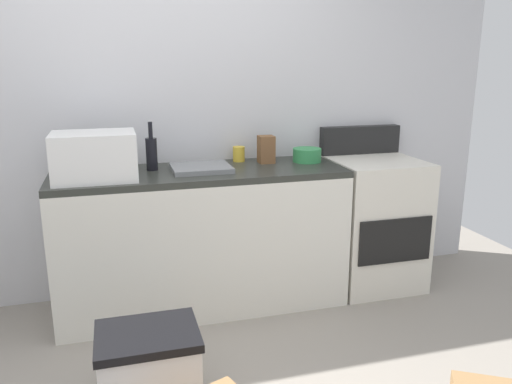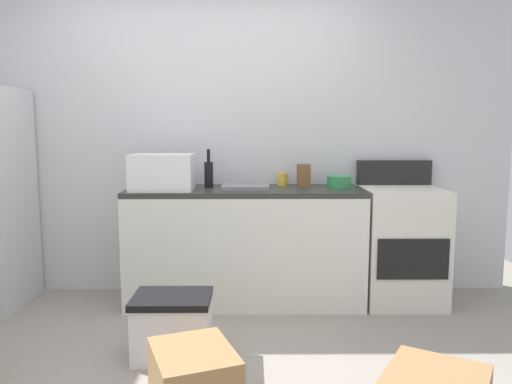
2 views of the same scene
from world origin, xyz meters
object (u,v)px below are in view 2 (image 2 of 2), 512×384
(coffee_mug, at_px, (282,179))
(cardboard_box_medium, at_px, (194,383))
(microwave, at_px, (163,172))
(knife_block, at_px, (304,175))
(stove_oven, at_px, (401,243))
(storage_bin, at_px, (172,326))
(wine_bottle, at_px, (209,173))
(mixing_bowl, at_px, (339,182))

(coffee_mug, relative_size, cardboard_box_medium, 0.23)
(cardboard_box_medium, bearing_deg, microwave, 104.82)
(microwave, distance_m, knife_block, 1.10)
(stove_oven, height_order, cardboard_box_medium, stove_oven)
(knife_block, relative_size, storage_bin, 0.39)
(wine_bottle, bearing_deg, cardboard_box_medium, -87.78)
(microwave, relative_size, cardboard_box_medium, 1.04)
(wine_bottle, relative_size, mixing_bowl, 1.58)
(stove_oven, xyz_separation_m, microwave, (-1.84, -0.09, 0.57))
(wine_bottle, bearing_deg, stove_oven, -2.84)
(coffee_mug, distance_m, storage_bin, 1.57)
(wine_bottle, bearing_deg, mixing_bowl, -0.32)
(wine_bottle, distance_m, mixing_bowl, 1.03)
(stove_oven, xyz_separation_m, cardboard_box_medium, (-1.44, -1.59, -0.30))
(microwave, height_order, knife_block, microwave)
(mixing_bowl, bearing_deg, coffee_mug, 162.67)
(knife_block, xyz_separation_m, mixing_bowl, (0.28, -0.04, -0.04))
(wine_bottle, xyz_separation_m, storage_bin, (-0.13, -1.04, -0.82))
(microwave, height_order, mixing_bowl, microwave)
(coffee_mug, bearing_deg, storage_bin, -121.60)
(coffee_mug, distance_m, cardboard_box_medium, 2.02)
(coffee_mug, distance_m, knife_block, 0.19)
(mixing_bowl, bearing_deg, stove_oven, -8.15)
(cardboard_box_medium, distance_m, storage_bin, 0.65)
(stove_oven, xyz_separation_m, mixing_bowl, (-0.48, 0.07, 0.48))
(stove_oven, relative_size, microwave, 2.39)
(microwave, xyz_separation_m, knife_block, (1.08, 0.20, -0.05))
(mixing_bowl, bearing_deg, microwave, -173.11)
(microwave, height_order, wine_bottle, wine_bottle)
(wine_bottle, bearing_deg, microwave, -152.85)
(microwave, bearing_deg, cardboard_box_medium, -75.18)
(coffee_mug, bearing_deg, stove_oven, -12.60)
(microwave, relative_size, coffee_mug, 4.60)
(microwave, bearing_deg, storage_bin, -77.36)
(cardboard_box_medium, height_order, storage_bin, storage_bin)
(coffee_mug, height_order, storage_bin, coffee_mug)
(wine_bottle, height_order, mixing_bowl, wine_bottle)
(mixing_bowl, bearing_deg, cardboard_box_medium, -120.08)
(stove_oven, distance_m, coffee_mug, 1.06)
(mixing_bowl, distance_m, cardboard_box_medium, 2.07)
(coffee_mug, relative_size, storage_bin, 0.22)
(microwave, bearing_deg, wine_bottle, 27.15)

